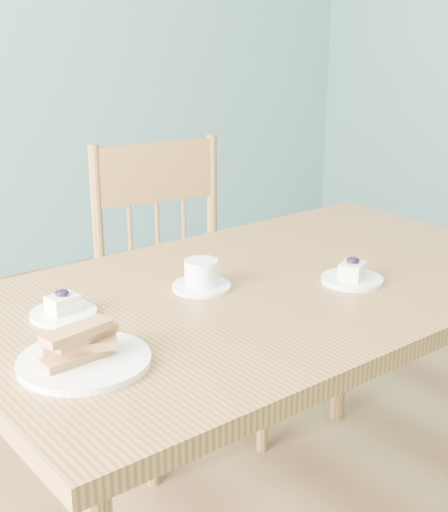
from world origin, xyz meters
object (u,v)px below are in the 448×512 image
(dining_table, at_px, (269,313))
(dining_chair, at_px, (177,295))
(coffee_cup, at_px, (202,276))
(cheesecake_plate_near, at_px, (352,276))
(cheesecake_plate_far, at_px, (63,309))
(biscotti_plate, at_px, (84,352))

(dining_table, height_order, dining_chair, dining_chair)
(dining_table, xyz_separation_m, coffee_cup, (-0.15, 0.07, 0.11))
(dining_table, distance_m, dining_chair, 0.67)
(cheesecake_plate_near, height_order, cheesecake_plate_far, cheesecake_plate_near)
(biscotti_plate, bearing_deg, dining_table, 12.34)
(cheesecake_plate_near, xyz_separation_m, biscotti_plate, (-0.69, -0.00, 0.01))
(dining_chair, bearing_deg, dining_table, -94.18)
(cheesecake_plate_far, bearing_deg, dining_table, -12.98)
(dining_table, distance_m, biscotti_plate, 0.55)
(dining_chair, distance_m, cheesecake_plate_far, 0.85)
(cheesecake_plate_near, height_order, coffee_cup, coffee_cup)
(dining_chair, height_order, biscotti_plate, dining_chair)
(cheesecake_plate_near, relative_size, cheesecake_plate_far, 1.05)
(cheesecake_plate_far, bearing_deg, dining_chair, 40.08)
(dining_chair, relative_size, biscotti_plate, 4.16)
(cheesecake_plate_far, relative_size, biscotti_plate, 0.58)
(coffee_cup, bearing_deg, biscotti_plate, -167.61)
(cheesecake_plate_near, xyz_separation_m, cheesecake_plate_far, (-0.62, 0.22, -0.00))
(dining_table, bearing_deg, dining_chair, 75.14)
(cheesecake_plate_far, relative_size, coffee_cup, 1.02)
(biscotti_plate, bearing_deg, coffee_cup, 25.32)
(dining_chair, bearing_deg, biscotti_plate, -123.34)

